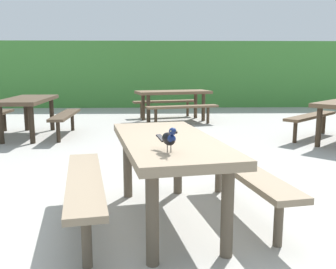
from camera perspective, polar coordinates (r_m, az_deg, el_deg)
name	(u,v)px	position (r m, az deg, el deg)	size (l,w,h in m)	color
ground_plane	(179,227)	(3.26, 1.68, -13.85)	(60.00, 60.00, 0.00)	#A3A099
hedge_wall	(162,74)	(13.22, -0.90, 9.10)	(28.00, 1.76, 2.14)	#428438
picnic_table_foreground	(168,159)	(3.22, -0.01, -3.73)	(1.98, 2.00, 0.74)	#84725B
bird_grackle	(169,138)	(2.61, 0.20, -0.56)	(0.15, 0.27, 0.18)	black
picnic_table_mid_left	(28,108)	(7.70, -20.39, 3.82)	(1.72, 1.82, 0.74)	#473828
picnic_table_mid_right	(173,98)	(9.38, 0.78, 5.50)	(2.10, 2.08, 0.74)	brown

